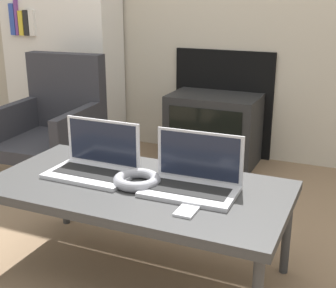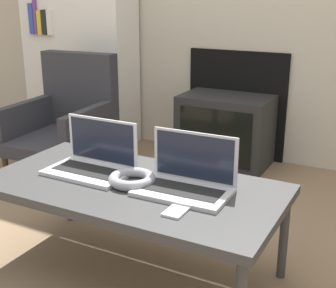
{
  "view_description": "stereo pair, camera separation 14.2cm",
  "coord_description": "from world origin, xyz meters",
  "px_view_note": "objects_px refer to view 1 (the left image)",
  "views": [
    {
      "loc": [
        0.79,
        -1.39,
        1.12
      ],
      "look_at": [
        0.0,
        0.41,
        0.48
      ],
      "focal_mm": 50.0,
      "sensor_mm": 36.0,
      "label": 1
    },
    {
      "loc": [
        0.92,
        -1.33,
        1.12
      ],
      "look_at": [
        0.0,
        0.41,
        0.48
      ],
      "focal_mm": 50.0,
      "sensor_mm": 36.0,
      "label": 2
    }
  ],
  "objects_px": {
    "armchair": "(55,118)",
    "phone": "(189,208)",
    "laptop_left": "(95,162)",
    "laptop_right": "(193,178)",
    "headphones": "(137,180)",
    "tv": "(213,129)"
  },
  "relations": [
    {
      "from": "laptop_right",
      "to": "headphones",
      "type": "xyz_separation_m",
      "value": [
        -0.22,
        -0.05,
        -0.03
      ]
    },
    {
      "from": "headphones",
      "to": "phone",
      "type": "xyz_separation_m",
      "value": [
        0.27,
        -0.12,
        -0.02
      ]
    },
    {
      "from": "headphones",
      "to": "armchair",
      "type": "distance_m",
      "value": 1.36
    },
    {
      "from": "headphones",
      "to": "laptop_left",
      "type": "bearing_deg",
      "value": 168.18
    },
    {
      "from": "tv",
      "to": "laptop_right",
      "type": "bearing_deg",
      "value": -74.83
    },
    {
      "from": "headphones",
      "to": "tv",
      "type": "xyz_separation_m",
      "value": [
        -0.15,
        1.42,
        -0.19
      ]
    },
    {
      "from": "phone",
      "to": "armchair",
      "type": "bearing_deg",
      "value": 142.99
    },
    {
      "from": "laptop_left",
      "to": "laptop_right",
      "type": "xyz_separation_m",
      "value": [
        0.44,
        -0.0,
        0.0
      ]
    },
    {
      "from": "armchair",
      "to": "phone",
      "type": "bearing_deg",
      "value": -41.28
    },
    {
      "from": "laptop_right",
      "to": "laptop_left",
      "type": "bearing_deg",
      "value": 178.65
    },
    {
      "from": "laptop_left",
      "to": "headphones",
      "type": "height_order",
      "value": "laptop_left"
    },
    {
      "from": "laptop_left",
      "to": "laptop_right",
      "type": "relative_size",
      "value": 0.99
    },
    {
      "from": "headphones",
      "to": "tv",
      "type": "distance_m",
      "value": 1.44
    },
    {
      "from": "phone",
      "to": "armchair",
      "type": "distance_m",
      "value": 1.64
    },
    {
      "from": "headphones",
      "to": "armchair",
      "type": "relative_size",
      "value": 0.25
    },
    {
      "from": "headphones",
      "to": "armchair",
      "type": "xyz_separation_m",
      "value": [
        -1.04,
        0.87,
        -0.07
      ]
    },
    {
      "from": "laptop_left",
      "to": "headphones",
      "type": "distance_m",
      "value": 0.22
    },
    {
      "from": "laptop_left",
      "to": "headphones",
      "type": "relative_size",
      "value": 1.88
    },
    {
      "from": "laptop_right",
      "to": "armchair",
      "type": "height_order",
      "value": "armchair"
    },
    {
      "from": "tv",
      "to": "armchair",
      "type": "xyz_separation_m",
      "value": [
        -0.89,
        -0.56,
        0.12
      ]
    },
    {
      "from": "armchair",
      "to": "laptop_right",
      "type": "bearing_deg",
      "value": -37.39
    },
    {
      "from": "laptop_left",
      "to": "laptop_right",
      "type": "height_order",
      "value": "same"
    }
  ]
}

